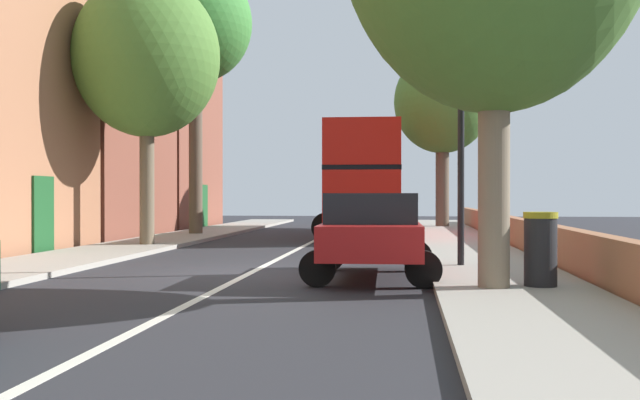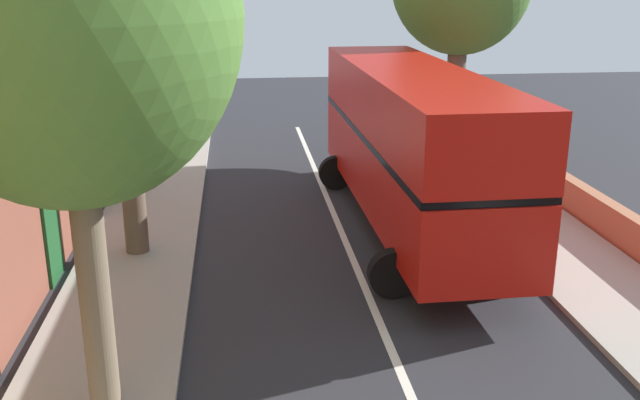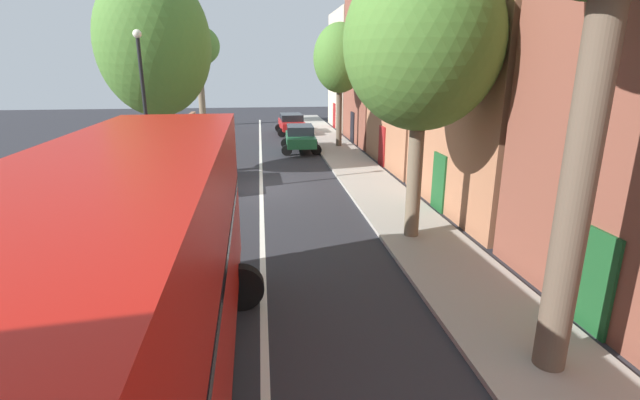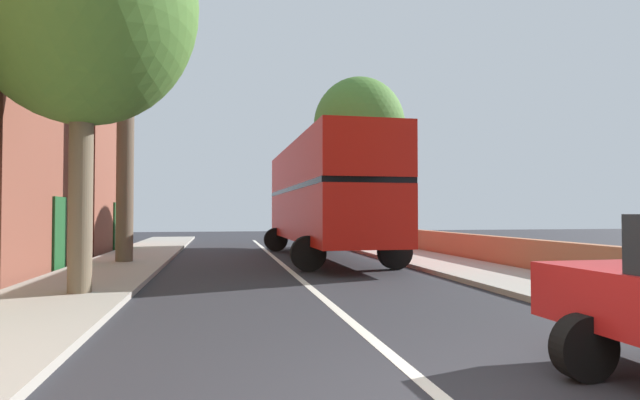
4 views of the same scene
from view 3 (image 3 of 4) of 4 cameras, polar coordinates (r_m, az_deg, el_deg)
name	(u,v)px [view 3 (image 3 of 4)]	position (r m, az deg, el deg)	size (l,w,h in m)	color
ground_plane	(261,188)	(19.95, -7.45, 1.52)	(84.00, 84.00, 0.00)	#28282D
road_centre_line	(261,188)	(19.95, -7.45, 1.53)	(0.16, 54.00, 0.01)	silver
sidewalk_left	(370,183)	(20.50, 6.37, 2.14)	(2.60, 60.00, 0.12)	#9E998E
sidewalk_right	(145,190)	(20.55, -21.24, 1.14)	(2.60, 60.00, 0.12)	#9E998E
terraced_houses_left	(449,77)	(21.56, 16.07, 14.75)	(4.07, 47.68, 10.68)	beige
boundary_wall_right	(106,183)	(20.88, -25.48, 2.01)	(0.36, 54.00, 0.92)	#9E6647
double_decker_bus	(119,302)	(6.10, -24.10, -11.70)	(3.67, 11.22, 4.06)	#B5150D
parked_car_red_right_0	(203,165)	(20.61, -14.54, 4.26)	(2.53, 4.55, 1.62)	#AD1919
parked_car_green_left_1	(300,137)	(28.47, -2.52, 8.00)	(2.51, 4.23, 1.61)	#1E6038
parked_car_red_left_2	(292,123)	(36.11, -3.62, 9.75)	(2.57, 4.64, 1.57)	#AD1919
street_tree_left_0	(340,59)	(29.62, 2.51, 17.42)	(3.32, 3.32, 7.66)	brown
street_tree_right_1	(154,44)	(22.57, -20.28, 18.01)	(5.04, 5.04, 9.21)	#7A6B56
street_tree_right_3	(198,48)	(42.42, -15.18, 18.13)	(3.74, 3.74, 8.46)	brown
street_tree_left_4	(423,43)	(13.36, 12.84, 18.76)	(4.38, 4.38, 8.04)	brown
lamppost_right	(144,102)	(18.84, -21.33, 11.45)	(0.32, 0.32, 6.31)	black
litter_bin_right	(148,163)	(22.91, -20.96, 4.36)	(0.55, 0.55, 1.20)	black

